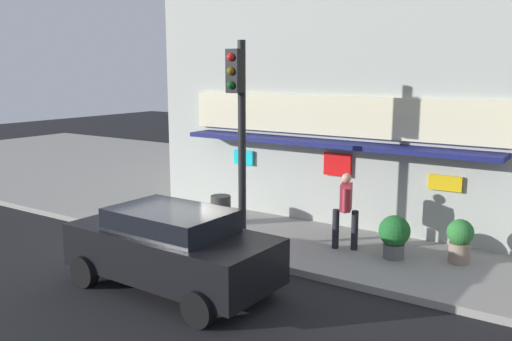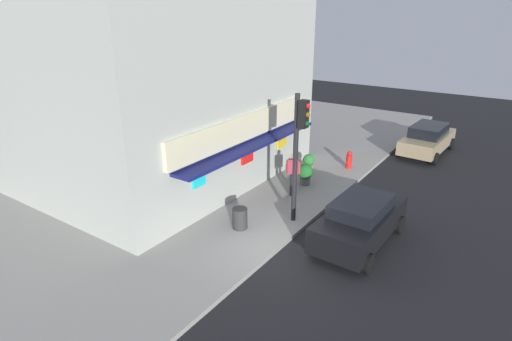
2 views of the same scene
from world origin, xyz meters
name	(u,v)px [view 1 (image 1 of 2)]	position (x,y,z in m)	size (l,w,h in m)	color
ground_plane	(165,245)	(0.00, 0.00, 0.00)	(64.49, 64.49, 0.00)	black
sidewalk	(298,192)	(0.00, 6.64, 0.08)	(42.99, 13.29, 0.16)	gray
corner_building	(399,72)	(2.90, 8.07, 4.18)	(11.80, 10.11, 8.05)	#ADB2A8
traffic_light	(239,117)	(1.96, 0.46, 3.21)	(0.32, 0.58, 4.75)	black
trash_can	(221,210)	(0.34, 1.85, 0.54)	(0.54, 0.54, 0.77)	#2D2D2D
pedestrian	(346,207)	(4.02, 1.77, 1.15)	(0.62, 0.60, 1.79)	black
potted_plant_by_doorway	(394,234)	(5.19, 1.79, 0.70)	(0.69, 0.69, 0.97)	#59595B
potted_plant_by_window	(460,239)	(6.46, 2.29, 0.69)	(0.56, 0.56, 0.96)	gray
parked_car_black	(171,247)	(2.05, -1.95, 0.85)	(4.33, 2.15, 1.62)	black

